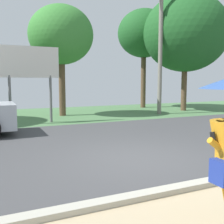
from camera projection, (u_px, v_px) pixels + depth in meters
The scene contains 6 objects.
ground_plane at pixel (96, 139), 9.45m from camera, with size 40.00×22.00×0.20m.
utility_pole at pixel (160, 47), 15.69m from camera, with size 1.80×0.24×7.45m.
roadside_billboard at pixel (30, 68), 12.22m from camera, with size 2.60×0.12×3.50m.
tree_center_back at pixel (144, 34), 19.49m from camera, with size 3.77×3.77×7.06m.
tree_right_mid at pixel (61, 35), 14.86m from camera, with size 3.55×3.55×6.07m.
tree_right_far at pixel (186, 33), 17.48m from camera, with size 5.44×5.44×7.49m.
Camera 1 is at (-3.33, -5.73, 1.95)m, focal length 43.49 mm.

